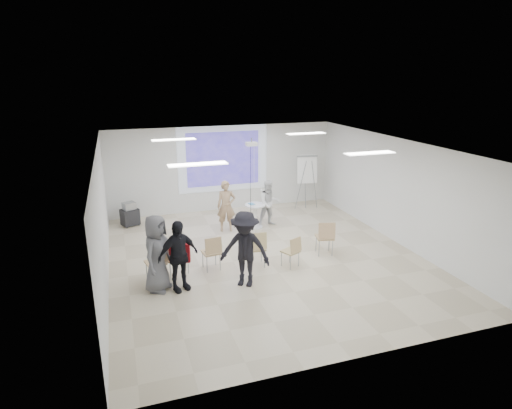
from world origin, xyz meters
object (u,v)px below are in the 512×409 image
object	(u,v)px
chair_far_left	(156,260)
audience_outer	(156,249)
chair_center	(257,246)
av_cart	(130,215)
chair_left_inner	(212,250)
player_left	(226,203)
chair_right_far	(325,235)
chair_right_inner	(292,249)
audience_mid	(245,244)
flipchart_easel	(307,170)
pedestal_table	(255,214)
audience_left	(178,251)
laptop	(211,251)
player_right	(269,201)
chair_left_mid	(178,257)

from	to	relation	value
chair_far_left	audience_outer	bearing A→B (deg)	-103.20
chair_center	av_cart	distance (m)	5.13
chair_left_inner	av_cart	size ratio (longest dim) A/B	1.17
chair_center	audience_outer	world-z (taller)	audience_outer
player_left	chair_right_far	size ratio (longest dim) A/B	1.87
player_left	chair_right_inner	distance (m)	3.25
chair_far_left	audience_outer	world-z (taller)	audience_outer
chair_left_inner	chair_right_far	xyz separation A→B (m)	(3.10, -0.03, 0.03)
chair_right_inner	chair_left_inner	bearing A→B (deg)	141.90
audience_mid	flipchart_easel	world-z (taller)	audience_mid
chair_center	chair_right_inner	xyz separation A→B (m)	(0.85, -0.30, -0.09)
player_left	chair_left_inner	xyz separation A→B (m)	(-1.05, -2.63, -0.37)
audience_outer	player_left	bearing A→B (deg)	-3.95
chair_right_far	player_left	bearing A→B (deg)	141.02
chair_far_left	flipchart_easel	xyz separation A→B (m)	(5.73, 4.15, 0.89)
pedestal_table	player_left	bearing A→B (deg)	176.30
player_left	chair_right_inner	xyz separation A→B (m)	(0.91, -3.09, -0.42)
chair_right_far	audience_left	bearing A→B (deg)	-156.48
av_cart	laptop	bearing A→B (deg)	-88.30
chair_left_inner	chair_right_far	bearing A→B (deg)	-6.88
chair_right_inner	av_cart	world-z (taller)	chair_right_inner
chair_center	player_right	bearing A→B (deg)	70.10
laptop	flipchart_easel	world-z (taller)	flipchart_easel
av_cart	chair_left_mid	bearing A→B (deg)	-100.21
chair_right_inner	chair_right_far	distance (m)	1.22
pedestal_table	chair_right_far	bearing A→B (deg)	-66.46
player_right	flipchart_easel	distance (m)	2.34
chair_left_mid	chair_left_inner	distance (m)	0.89
chair_right_inner	audience_mid	size ratio (longest dim) A/B	0.40
player_left	chair_left_mid	size ratio (longest dim) A/B	1.89
chair_right_far	audience_outer	size ratio (longest dim) A/B	0.48
chair_far_left	flipchart_easel	distance (m)	7.13
pedestal_table	laptop	world-z (taller)	pedestal_table
audience_mid	av_cart	size ratio (longest dim) A/B	2.62
chair_far_left	audience_outer	distance (m)	0.59
chair_center	av_cart	xyz separation A→B (m)	(-2.92, 4.22, -0.21)
chair_right_far	flipchart_easel	world-z (taller)	flipchart_easel
chair_left_mid	chair_left_inner	xyz separation A→B (m)	(0.87, 0.19, -0.03)
player_left	chair_right_far	xyz separation A→B (m)	(2.05, -2.67, -0.33)
chair_right_far	audience_left	size ratio (longest dim) A/B	0.51
player_right	audience_mid	world-z (taller)	audience_mid
audience_outer	av_cart	bearing A→B (deg)	38.12
chair_left_mid	laptop	bearing A→B (deg)	38.37
audience_left	audience_mid	size ratio (longest dim) A/B	0.94
audience_mid	audience_left	bearing A→B (deg)	-156.65
chair_right_inner	audience_mid	distance (m)	1.60
chair_left_inner	audience_outer	distance (m)	1.57
pedestal_table	audience_outer	distance (m)	4.64
pedestal_table	chair_right_inner	world-z (taller)	chair_right_inner
chair_far_left	av_cart	bearing A→B (deg)	83.21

